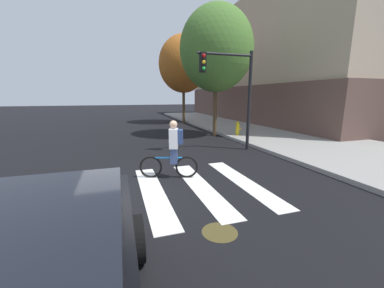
# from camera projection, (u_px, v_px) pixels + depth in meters

# --- Properties ---
(ground_plane) EXTENTS (120.00, 120.00, 0.00)m
(ground_plane) POSITION_uv_depth(u_px,v_px,m) (141.00, 194.00, 5.70)
(ground_plane) COLOR black
(crosswalk_stripes) EXTENTS (6.84, 3.80, 0.01)m
(crosswalk_stripes) POSITION_uv_depth(u_px,v_px,m) (127.00, 196.00, 5.60)
(crosswalk_stripes) COLOR silver
(crosswalk_stripes) RESTS_ON ground
(manhole_cover) EXTENTS (0.64, 0.64, 0.01)m
(manhole_cover) POSITION_uv_depth(u_px,v_px,m) (220.00, 232.00, 4.11)
(manhole_cover) COLOR #473D1E
(manhole_cover) RESTS_ON ground
(cyclist) EXTENTS (1.65, 0.58, 1.69)m
(cyclist) POSITION_uv_depth(u_px,v_px,m) (173.00, 150.00, 6.67)
(cyclist) COLOR black
(cyclist) RESTS_ON ground
(traffic_light_near) EXTENTS (2.47, 0.28, 4.20)m
(traffic_light_near) POSITION_uv_depth(u_px,v_px,m) (233.00, 84.00, 9.65)
(traffic_light_near) COLOR black
(traffic_light_near) RESTS_ON ground
(fire_hydrant) EXTENTS (0.33, 0.22, 0.78)m
(fire_hydrant) POSITION_uv_depth(u_px,v_px,m) (238.00, 128.00, 13.42)
(fire_hydrant) COLOR gold
(fire_hydrant) RESTS_ON sidewalk
(street_tree_near) EXTENTS (4.11, 4.11, 7.30)m
(street_tree_near) POSITION_uv_depth(u_px,v_px,m) (216.00, 49.00, 13.03)
(street_tree_near) COLOR #4C3823
(street_tree_near) RESTS_ON ground
(street_tree_mid) EXTENTS (4.18, 4.18, 7.44)m
(street_tree_mid) POSITION_uv_depth(u_px,v_px,m) (183.00, 64.00, 19.76)
(street_tree_mid) COLOR #4C3823
(street_tree_mid) RESTS_ON ground
(corner_building) EXTENTS (17.90, 22.57, 10.39)m
(corner_building) POSITION_uv_depth(u_px,v_px,m) (313.00, 68.00, 23.65)
(corner_building) COLOR brown
(corner_building) RESTS_ON ground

